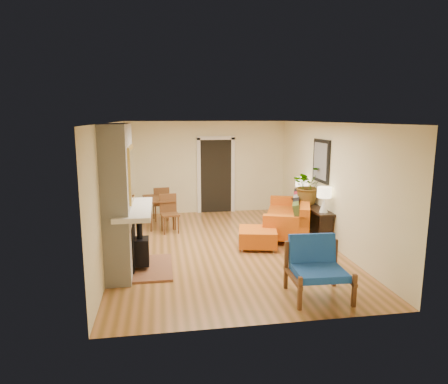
{
  "coord_description": "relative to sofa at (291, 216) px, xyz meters",
  "views": [
    {
      "loc": [
        -1.31,
        -7.97,
        2.7
      ],
      "look_at": [
        0.0,
        0.2,
        1.15
      ],
      "focal_mm": 32.0,
      "sensor_mm": 36.0,
      "label": 1
    }
  ],
  "objects": [
    {
      "name": "ottoman",
      "position": [
        -1.07,
        -0.98,
        -0.17
      ],
      "size": [
        0.93,
        0.93,
        0.39
      ],
      "color": "silver",
      "rests_on": "ground"
    },
    {
      "name": "console_table",
      "position": [
        0.34,
        -0.39,
        0.18
      ],
      "size": [
        0.34,
        1.85,
        0.72
      ],
      "color": "black",
      "rests_on": "ground"
    },
    {
      "name": "houseplant",
      "position": [
        0.33,
        -0.16,
        0.77
      ],
      "size": [
        0.93,
        0.86,
        0.88
      ],
      "primitive_type": "imported",
      "rotation": [
        0.0,
        0.0,
        0.24
      ],
      "color": "#1E5919",
      "rests_on": "console_table"
    },
    {
      "name": "sofa",
      "position": [
        0.0,
        0.0,
        0.0
      ],
      "size": [
        1.71,
        2.49,
        0.9
      ],
      "color": "silver",
      "rests_on": "ground"
    },
    {
      "name": "lamp_near",
      "position": [
        0.34,
        -1.06,
        0.67
      ],
      "size": [
        0.3,
        0.3,
        0.54
      ],
      "color": "white",
      "rests_on": "console_table"
    },
    {
      "name": "dining_table",
      "position": [
        -3.03,
        1.04,
        0.2
      ],
      "size": [
        0.9,
        1.72,
        0.9
      ],
      "color": "brown",
      "rests_on": "ground"
    },
    {
      "name": "fireplace",
      "position": [
        -3.73,
        -1.87,
        0.84
      ],
      "size": [
        1.09,
        1.68,
        2.6
      ],
      "color": "white",
      "rests_on": "ground"
    },
    {
      "name": "room_shell",
      "position": [
        -1.13,
        1.77,
        0.84
      ],
      "size": [
        6.5,
        6.5,
        6.5
      ],
      "color": "#B87847",
      "rests_on": "ground"
    },
    {
      "name": "blue_chair",
      "position": [
        -0.72,
        -3.31,
        0.09
      ],
      "size": [
        0.9,
        0.88,
        0.9
      ],
      "color": "brown",
      "rests_on": "ground"
    },
    {
      "name": "lamp_far",
      "position": [
        0.34,
        0.31,
        0.67
      ],
      "size": [
        0.3,
        0.3,
        0.54
      ],
      "color": "white",
      "rests_on": "console_table"
    }
  ]
}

